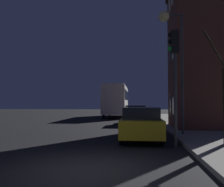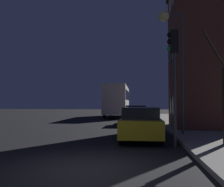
{
  "view_description": "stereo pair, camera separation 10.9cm",
  "coord_description": "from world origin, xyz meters",
  "px_view_note": "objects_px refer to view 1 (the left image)",
  "views": [
    {
      "loc": [
        1.24,
        -6.36,
        1.72
      ],
      "look_at": [
        -0.18,
        8.09,
        2.27
      ],
      "focal_mm": 40.0,
      "sensor_mm": 36.0,
      "label": 1
    },
    {
      "loc": [
        1.35,
        -6.35,
        1.72
      ],
      "look_at": [
        -0.18,
        8.09,
        2.27
      ],
      "focal_mm": 40.0,
      "sensor_mm": 36.0,
      "label": 2
    }
  ],
  "objects_px": {
    "car_mid_lane": "(136,114)",
    "car_near_lane": "(141,123)",
    "traffic_light": "(174,63)",
    "bus": "(116,99)",
    "streetlamp": "(171,39)"
  },
  "relations": [
    {
      "from": "traffic_light",
      "to": "car_mid_lane",
      "type": "distance_m",
      "value": 10.67
    },
    {
      "from": "traffic_light",
      "to": "bus",
      "type": "height_order",
      "value": "traffic_light"
    },
    {
      "from": "streetlamp",
      "to": "traffic_light",
      "type": "relative_size",
      "value": 1.38
    },
    {
      "from": "bus",
      "to": "car_near_lane",
      "type": "relative_size",
      "value": 2.08
    },
    {
      "from": "traffic_light",
      "to": "car_mid_lane",
      "type": "relative_size",
      "value": 1.01
    },
    {
      "from": "car_mid_lane",
      "to": "car_near_lane",
      "type": "bearing_deg",
      "value": -88.1
    },
    {
      "from": "bus",
      "to": "car_near_lane",
      "type": "bearing_deg",
      "value": -81.85
    },
    {
      "from": "traffic_light",
      "to": "bus",
      "type": "xyz_separation_m",
      "value": [
        -3.94,
        20.39,
        -1.03
      ]
    },
    {
      "from": "traffic_light",
      "to": "car_near_lane",
      "type": "xyz_separation_m",
      "value": [
        -1.29,
        1.84,
        -2.49
      ]
    },
    {
      "from": "streetlamp",
      "to": "car_mid_lane",
      "type": "xyz_separation_m",
      "value": [
        -1.87,
        7.31,
        -4.21
      ]
    },
    {
      "from": "bus",
      "to": "car_near_lane",
      "type": "xyz_separation_m",
      "value": [
        2.66,
        -18.55,
        -1.45
      ]
    },
    {
      "from": "car_near_lane",
      "to": "streetlamp",
      "type": "bearing_deg",
      "value": 34.95
    },
    {
      "from": "bus",
      "to": "car_near_lane",
      "type": "height_order",
      "value": "bus"
    },
    {
      "from": "bus",
      "to": "car_near_lane",
      "type": "distance_m",
      "value": 18.8
    },
    {
      "from": "streetlamp",
      "to": "bus",
      "type": "distance_m",
      "value": 18.17
    }
  ]
}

